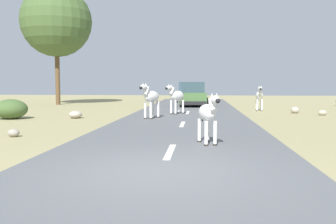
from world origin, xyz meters
name	(u,v)px	position (x,y,z in m)	size (l,w,h in m)	color
ground_plane	(155,174)	(0.00, 0.00, 0.00)	(90.00, 90.00, 0.00)	#998E60
road	(161,172)	(0.11, 0.00, 0.03)	(6.00, 64.00, 0.05)	#56595B
lane_markings	(155,186)	(0.11, -1.00, 0.05)	(0.16, 56.00, 0.01)	silver
zebra_0	(151,97)	(-1.49, 10.32, 1.04)	(0.89, 1.69, 1.66)	silver
zebra_1	(208,114)	(1.04, 3.18, 0.89)	(0.67, 1.45, 1.40)	silver
zebra_2	(176,96)	(-0.47, 12.90, 1.00)	(1.07, 1.54, 1.60)	silver
zebra_3	(259,96)	(4.43, 16.24, 0.92)	(0.52, 1.65, 1.55)	silver
car_0	(188,93)	(-0.24, 25.73, 0.85)	(2.10, 4.38, 1.74)	silver
car_1	(192,95)	(0.23, 20.30, 0.85)	(2.22, 4.44, 1.74)	#476B38
tree_0	(56,22)	(-10.46, 21.66, 6.50)	(5.50, 5.50, 9.26)	brown
bush_1	(11,109)	(-8.16, 9.99, 0.47)	(1.58, 1.42, 0.95)	#425B2D
rock_1	(323,113)	(7.28, 13.33, 0.14)	(0.45, 0.32, 0.28)	#A89E8C
rock_2	(14,133)	(-5.08, 4.36, 0.13)	(0.38, 0.32, 0.25)	gray
rock_3	(76,115)	(-5.22, 10.62, 0.18)	(0.63, 0.67, 0.36)	#A89E8C
rock_4	(295,110)	(6.16, 14.59, 0.19)	(0.48, 0.46, 0.37)	#A89E8C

